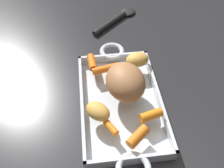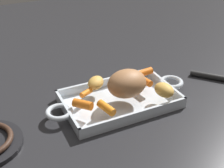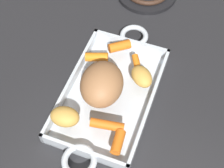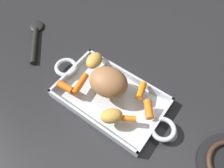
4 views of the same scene
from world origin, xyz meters
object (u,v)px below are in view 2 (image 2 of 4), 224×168
(baby_carrot_center_left, at_px, (106,108))
(pork_roast, at_px, (127,83))
(baby_carrot_center_right, at_px, (145,72))
(potato_whole, at_px, (164,90))
(roasting_dish, at_px, (119,100))
(potato_near_roast, at_px, (96,83))
(baby_carrot_long, at_px, (143,79))
(baby_carrot_northeast, at_px, (86,93))
(baby_carrot_northwest, at_px, (83,104))

(baby_carrot_center_left, bearing_deg, pork_roast, 28.83)
(baby_carrot_center_right, distance_m, potato_whole, 0.12)
(roasting_dish, height_order, potato_near_roast, potato_near_roast)
(roasting_dish, distance_m, baby_carrot_long, 0.10)
(pork_roast, height_order, baby_carrot_northeast, pork_roast)
(pork_roast, bearing_deg, potato_whole, -27.62)
(baby_carrot_northeast, bearing_deg, potato_near_roast, 31.67)
(baby_carrot_long, bearing_deg, potato_near_roast, 167.03)
(baby_carrot_northwest, xyz_separation_m, potato_whole, (0.22, -0.04, 0.01))
(potato_whole, bearing_deg, baby_carrot_long, 100.43)
(pork_roast, height_order, baby_carrot_long, pork_roast)
(pork_roast, distance_m, potato_near_roast, 0.10)
(baby_carrot_long, bearing_deg, baby_carrot_center_right, 50.39)
(pork_roast, xyz_separation_m, baby_carrot_long, (0.08, 0.04, -0.03))
(baby_carrot_center_right, bearing_deg, roasting_dish, -152.58)
(baby_carrot_northeast, distance_m, baby_carrot_long, 0.18)
(baby_carrot_northwest, relative_size, baby_carrot_northeast, 1.32)
(baby_carrot_northwest, relative_size, potato_near_roast, 0.87)
(roasting_dish, relative_size, potato_near_roast, 7.00)
(roasting_dish, bearing_deg, potato_whole, -29.42)
(pork_roast, bearing_deg, roasting_dish, 141.32)
(baby_carrot_northwest, bearing_deg, baby_carrot_long, 12.56)
(baby_carrot_northwest, distance_m, baby_carrot_center_right, 0.25)
(pork_roast, distance_m, potato_whole, 0.10)
(roasting_dish, height_order, baby_carrot_center_left, baby_carrot_center_left)
(baby_carrot_northwest, distance_m, baby_carrot_northeast, 0.06)
(baby_carrot_center_left, height_order, baby_carrot_northeast, baby_carrot_center_left)
(baby_carrot_northwest, bearing_deg, roasting_dish, 9.10)
(potato_near_roast, bearing_deg, pork_roast, -48.97)
(baby_carrot_center_right, bearing_deg, pork_roast, -144.28)
(roasting_dish, distance_m, potato_whole, 0.13)
(baby_carrot_center_left, distance_m, baby_carrot_northeast, 0.10)
(pork_roast, xyz_separation_m, potato_whole, (0.09, -0.05, -0.02))
(potato_whole, bearing_deg, potato_near_roast, 142.13)
(pork_roast, distance_m, baby_carrot_center_right, 0.13)
(baby_carrot_northwest, relative_size, baby_carrot_center_right, 1.07)
(pork_roast, bearing_deg, baby_carrot_northeast, 155.25)
(pork_roast, bearing_deg, potato_near_roast, 131.03)
(pork_roast, xyz_separation_m, baby_carrot_northwest, (-0.13, -0.01, -0.03))
(baby_carrot_center_right, distance_m, baby_carrot_long, 0.04)
(baby_carrot_long, height_order, potato_near_roast, potato_near_roast)
(baby_carrot_northwest, xyz_separation_m, baby_carrot_center_right, (0.24, 0.08, -0.00))
(roasting_dish, bearing_deg, baby_carrot_northwest, -170.90)
(roasting_dish, xyz_separation_m, baby_carrot_northeast, (-0.09, 0.03, 0.03))
(baby_carrot_long, bearing_deg, baby_carrot_center_left, -151.50)
(baby_carrot_northeast, bearing_deg, roasting_dish, -21.78)
(baby_carrot_long, bearing_deg, roasting_dish, -163.11)
(baby_carrot_center_left, distance_m, baby_carrot_center_right, 0.22)
(roasting_dish, bearing_deg, baby_carrot_northeast, 158.22)
(roasting_dish, xyz_separation_m, potato_near_roast, (-0.05, 0.06, 0.04))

